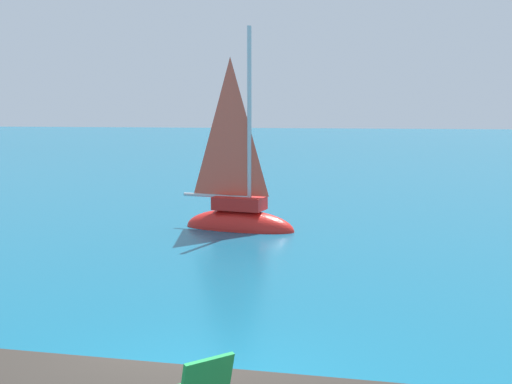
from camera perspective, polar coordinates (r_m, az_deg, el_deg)
The scene contains 1 object.
sailboat_near at distance 20.87m, azimuth -1.39°, elevation -2.05°, with size 3.57×1.92×6.48m.
Camera 1 is at (1.80, -8.69, 3.88)m, focal length 49.45 mm.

